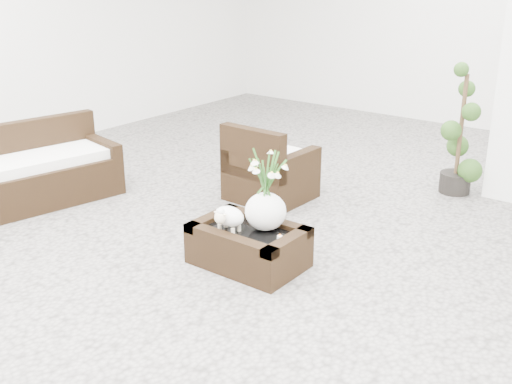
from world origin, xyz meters
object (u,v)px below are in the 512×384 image
Objects in this scene: coffee_table at (249,247)px; topiary at (461,131)px; armchair at (271,161)px; loveseat at (41,164)px.

topiary is (0.72, 2.75, 0.54)m from coffee_table.
armchair is (-0.78, 1.38, 0.26)m from coffee_table.
loveseat is 4.43m from topiary.
coffee_table is 2.89m from topiary.
coffee_table is 1.09× the size of armchair.
armchair is 2.40m from loveseat.
coffee_table is at bearing -75.59° from loveseat.
topiary is (3.35, 2.88, 0.29)m from loveseat.
coffee_table is at bearing -104.62° from topiary.
armchair reaches higher than loveseat.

